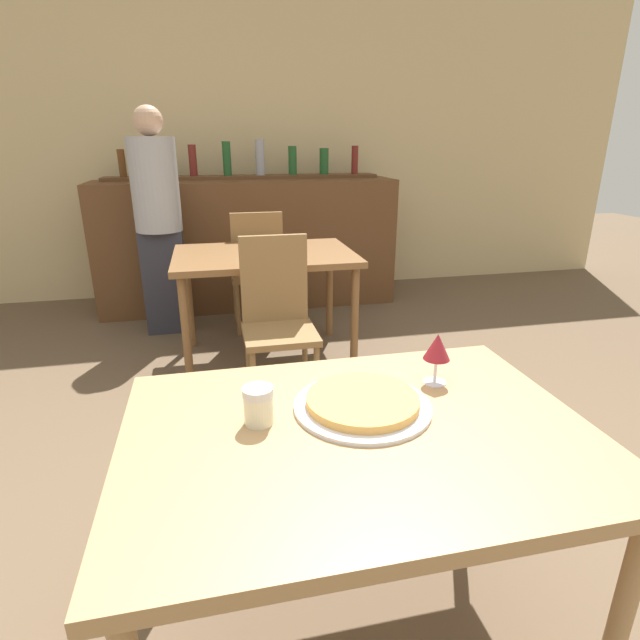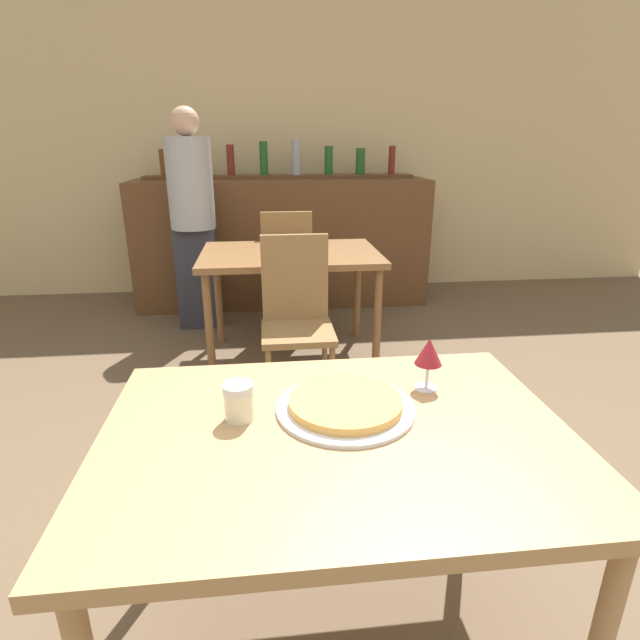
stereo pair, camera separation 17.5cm
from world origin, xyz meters
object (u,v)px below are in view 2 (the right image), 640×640
object	(u,v)px
chair_far_side_front	(297,310)
chair_far_side_back	(287,264)
wine_glass	(429,353)
pizza_tray	(345,405)
person_standing	(193,214)
cheese_shaker	(239,401)

from	to	relation	value
chair_far_side_front	chair_far_side_back	world-z (taller)	same
chair_far_side_back	wine_glass	size ratio (longest dim) A/B	5.95
chair_far_side_back	wine_glass	bearing A→B (deg)	96.71
chair_far_side_back	pizza_tray	distance (m)	2.63
chair_far_side_front	person_standing	bearing A→B (deg)	118.88
chair_far_side_front	wine_glass	world-z (taller)	chair_far_side_front
pizza_tray	wine_glass	bearing A→B (deg)	21.04
chair_far_side_back	wine_glass	xyz separation A→B (m)	(0.30, -2.52, 0.32)
cheese_shaker	wine_glass	distance (m)	0.56
wine_glass	person_standing	bearing A→B (deg)	110.61
chair_far_side_front	pizza_tray	world-z (taller)	chair_far_side_front
wine_glass	pizza_tray	bearing A→B (deg)	-158.96
chair_far_side_front	chair_far_side_back	distance (m)	1.13
chair_far_side_front	chair_far_side_back	bearing A→B (deg)	90.00
cheese_shaker	wine_glass	size ratio (longest dim) A/B	0.64
chair_far_side_back	wine_glass	world-z (taller)	chair_far_side_back
chair_far_side_back	pizza_tray	world-z (taller)	chair_far_side_back
pizza_tray	person_standing	xyz separation A→B (m)	(-0.74, 2.76, 0.15)
pizza_tray	cheese_shaker	xyz separation A→B (m)	(-0.29, -0.02, 0.04)
chair_far_side_front	chair_far_side_back	size ratio (longest dim) A/B	1.00
cheese_shaker	person_standing	size ratio (longest dim) A/B	0.06
chair_far_side_front	pizza_tray	size ratio (longest dim) A/B	2.50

